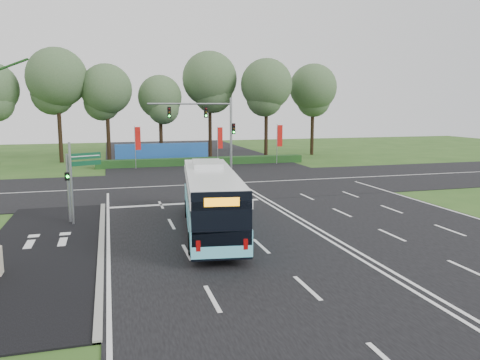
# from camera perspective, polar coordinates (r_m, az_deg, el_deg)

# --- Properties ---
(ground) EXTENTS (120.00, 120.00, 0.00)m
(ground) POSITION_cam_1_polar(r_m,az_deg,el_deg) (26.51, 5.97, -4.50)
(ground) COLOR #2B4F1A
(ground) RESTS_ON ground
(road_main) EXTENTS (20.00, 120.00, 0.04)m
(road_main) POSITION_cam_1_polar(r_m,az_deg,el_deg) (26.51, 5.98, -4.45)
(road_main) COLOR black
(road_main) RESTS_ON ground
(road_cross) EXTENTS (120.00, 14.00, 0.05)m
(road_cross) POSITION_cam_1_polar(r_m,az_deg,el_deg) (37.70, -0.76, -0.39)
(road_cross) COLOR black
(road_cross) RESTS_ON ground
(bike_path) EXTENTS (5.00, 18.00, 0.06)m
(bike_path) POSITION_cam_1_polar(r_m,az_deg,el_deg) (22.01, -22.86, -7.90)
(bike_path) COLOR black
(bike_path) RESTS_ON ground
(kerb_strip) EXTENTS (0.25, 18.00, 0.12)m
(kerb_strip) POSITION_cam_1_polar(r_m,az_deg,el_deg) (21.81, -16.55, -7.62)
(kerb_strip) COLOR gray
(kerb_strip) RESTS_ON ground
(city_bus) EXTENTS (3.89, 11.51, 3.24)m
(city_bus) POSITION_cam_1_polar(r_m,az_deg,el_deg) (22.98, -3.57, -2.39)
(city_bus) COLOR #6DE5FD
(city_bus) RESTS_ON ground
(pedestrian_signal) EXTENTS (0.30, 0.43, 3.69)m
(pedestrian_signal) POSITION_cam_1_polar(r_m,az_deg,el_deg) (26.26, -20.18, -0.64)
(pedestrian_signal) COLOR gray
(pedestrian_signal) RESTS_ON ground
(street_sign) EXTENTS (1.58, 0.73, 4.34)m
(street_sign) POSITION_cam_1_polar(r_m,az_deg,el_deg) (25.73, -19.20, 0.79)
(street_sign) COLOR gray
(street_sign) RESTS_ON ground
(banner_flag_left) EXTENTS (0.60, 0.25, 4.26)m
(banner_flag_left) POSITION_cam_1_polar(r_m,az_deg,el_deg) (47.36, -12.43, 4.68)
(banner_flag_left) COLOR gray
(banner_flag_left) RESTS_ON ground
(banner_flag_mid) EXTENTS (0.60, 0.18, 4.11)m
(banner_flag_mid) POSITION_cam_1_polar(r_m,az_deg,el_deg) (48.69, -2.51, 4.88)
(banner_flag_mid) COLOR gray
(banner_flag_mid) RESTS_ON ground
(banner_flag_right) EXTENTS (0.63, 0.07, 4.29)m
(banner_flag_right) POSITION_cam_1_polar(r_m,az_deg,el_deg) (50.35, 4.79, 5.12)
(banner_flag_right) COLOR gray
(banner_flag_right) RESTS_ON ground
(traffic_light_gantry) EXTENTS (8.41, 0.28, 7.00)m
(traffic_light_gantry) POSITION_cam_1_polar(r_m,az_deg,el_deg) (45.53, -3.30, 7.07)
(traffic_light_gantry) COLOR gray
(traffic_light_gantry) RESTS_ON ground
(hedge) EXTENTS (22.00, 1.20, 0.80)m
(hedge) POSITION_cam_1_polar(r_m,az_deg,el_deg) (49.71, -4.49, 2.29)
(hedge) COLOR #183C15
(hedge) RESTS_ON ground
(blue_hoarding) EXTENTS (10.00, 0.30, 2.20)m
(blue_hoarding) POSITION_cam_1_polar(r_m,az_deg,el_deg) (51.49, -9.42, 3.21)
(blue_hoarding) COLOR #1E54A7
(blue_hoarding) RESTS_ON ground
(eucalyptus_row) EXTENTS (42.76, 9.18, 12.77)m
(eucalyptus_row) POSITION_cam_1_polar(r_m,az_deg,el_deg) (55.83, -8.70, 11.38)
(eucalyptus_row) COLOR black
(eucalyptus_row) RESTS_ON ground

